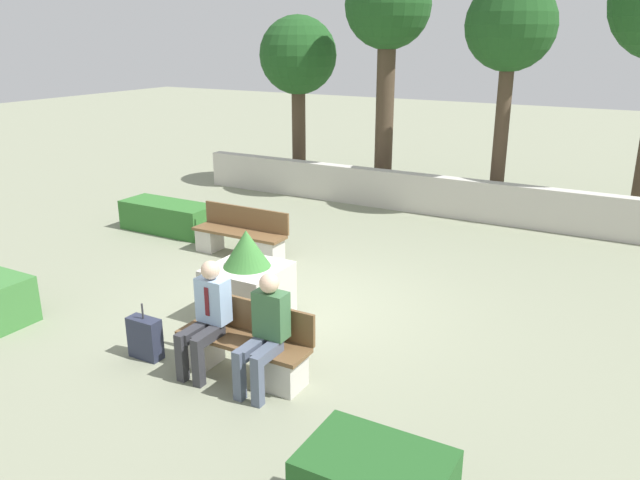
{
  "coord_description": "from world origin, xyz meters",
  "views": [
    {
      "loc": [
        4.49,
        -7.21,
        3.82
      ],
      "look_at": [
        0.15,
        0.5,
        0.9
      ],
      "focal_mm": 35.0,
      "sensor_mm": 36.0,
      "label": 1
    }
  ],
  "objects_px": {
    "tree_center_left": "(388,15)",
    "bench_front": "(244,349)",
    "tree_center_right": "(510,31)",
    "planter_corner_left": "(248,282)",
    "tree_leftmost": "(298,59)",
    "person_seated_woman": "(265,327)",
    "person_seated_man": "(207,312)",
    "bench_left_side": "(240,238)",
    "suitcase": "(145,338)"
  },
  "relations": [
    {
      "from": "tree_center_left",
      "to": "tree_center_right",
      "type": "xyz_separation_m",
      "value": [
        2.79,
        -0.15,
        -0.34
      ]
    },
    {
      "from": "person_seated_man",
      "to": "suitcase",
      "type": "distance_m",
      "value": 1.02
    },
    {
      "from": "person_seated_man",
      "to": "tree_center_right",
      "type": "height_order",
      "value": "tree_center_right"
    },
    {
      "from": "bench_left_side",
      "to": "tree_center_right",
      "type": "bearing_deg",
      "value": 59.93
    },
    {
      "from": "bench_left_side",
      "to": "planter_corner_left",
      "type": "xyz_separation_m",
      "value": [
        1.67,
        -2.08,
        0.21
      ]
    },
    {
      "from": "suitcase",
      "to": "person_seated_woman",
      "type": "bearing_deg",
      "value": 5.14
    },
    {
      "from": "tree_center_left",
      "to": "bench_front",
      "type": "bearing_deg",
      "value": -76.76
    },
    {
      "from": "bench_left_side",
      "to": "person_seated_woman",
      "type": "relative_size",
      "value": 1.34
    },
    {
      "from": "person_seated_woman",
      "to": "tree_leftmost",
      "type": "relative_size",
      "value": 0.31
    },
    {
      "from": "tree_leftmost",
      "to": "planter_corner_left",
      "type": "bearing_deg",
      "value": -63.9
    },
    {
      "from": "person_seated_woman",
      "to": "tree_center_left",
      "type": "distance_m",
      "value": 9.59
    },
    {
      "from": "bench_front",
      "to": "tree_center_left",
      "type": "bearing_deg",
      "value": 103.24
    },
    {
      "from": "bench_front",
      "to": "bench_left_side",
      "type": "xyz_separation_m",
      "value": [
        -2.53,
        3.36,
        0.01
      ]
    },
    {
      "from": "bench_front",
      "to": "suitcase",
      "type": "relative_size",
      "value": 2.29
    },
    {
      "from": "person_seated_man",
      "to": "planter_corner_left",
      "type": "relative_size",
      "value": 1.04
    },
    {
      "from": "planter_corner_left",
      "to": "tree_leftmost",
      "type": "xyz_separation_m",
      "value": [
        -3.59,
        7.33,
        2.71
      ]
    },
    {
      "from": "bench_left_side",
      "to": "person_seated_man",
      "type": "distance_m",
      "value": 4.11
    },
    {
      "from": "tree_leftmost",
      "to": "suitcase",
      "type": "bearing_deg",
      "value": -70.5
    },
    {
      "from": "planter_corner_left",
      "to": "tree_center_right",
      "type": "height_order",
      "value": "tree_center_right"
    },
    {
      "from": "suitcase",
      "to": "tree_leftmost",
      "type": "xyz_separation_m",
      "value": [
        -3.15,
        8.89,
        2.98
      ]
    },
    {
      "from": "bench_left_side",
      "to": "suitcase",
      "type": "xyz_separation_m",
      "value": [
        1.23,
        -3.65,
        -0.07
      ]
    },
    {
      "from": "tree_center_left",
      "to": "tree_center_right",
      "type": "distance_m",
      "value": 2.81
    },
    {
      "from": "planter_corner_left",
      "to": "bench_front",
      "type": "bearing_deg",
      "value": -56.12
    },
    {
      "from": "tree_center_left",
      "to": "suitcase",
      "type": "bearing_deg",
      "value": -85.47
    },
    {
      "from": "person_seated_woman",
      "to": "tree_leftmost",
      "type": "distance_m",
      "value": 10.3
    },
    {
      "from": "bench_front",
      "to": "person_seated_man",
      "type": "xyz_separation_m",
      "value": [
        -0.42,
        -0.13,
        0.43
      ]
    },
    {
      "from": "person_seated_woman",
      "to": "suitcase",
      "type": "distance_m",
      "value": 1.77
    },
    {
      "from": "person_seated_woman",
      "to": "tree_leftmost",
      "type": "height_order",
      "value": "tree_leftmost"
    },
    {
      "from": "bench_left_side",
      "to": "tree_center_left",
      "type": "distance_m",
      "value": 6.46
    },
    {
      "from": "person_seated_man",
      "to": "person_seated_woman",
      "type": "relative_size",
      "value": 1.0
    },
    {
      "from": "planter_corner_left",
      "to": "tree_center_right",
      "type": "xyz_separation_m",
      "value": [
        1.66,
        7.05,
        3.36
      ]
    },
    {
      "from": "tree_center_right",
      "to": "person_seated_man",
      "type": "bearing_deg",
      "value": -98.17
    },
    {
      "from": "suitcase",
      "to": "tree_leftmost",
      "type": "height_order",
      "value": "tree_leftmost"
    },
    {
      "from": "bench_left_side",
      "to": "tree_leftmost",
      "type": "relative_size",
      "value": 0.42
    },
    {
      "from": "tree_center_left",
      "to": "tree_center_right",
      "type": "bearing_deg",
      "value": -3.05
    },
    {
      "from": "planter_corner_left",
      "to": "person_seated_man",
      "type": "bearing_deg",
      "value": -72.69
    },
    {
      "from": "bench_front",
      "to": "person_seated_woman",
      "type": "relative_size",
      "value": 1.23
    },
    {
      "from": "planter_corner_left",
      "to": "bench_left_side",
      "type": "bearing_deg",
      "value": 128.66
    },
    {
      "from": "person_seated_man",
      "to": "tree_leftmost",
      "type": "distance_m",
      "value": 9.94
    },
    {
      "from": "tree_center_left",
      "to": "tree_center_right",
      "type": "height_order",
      "value": "tree_center_left"
    },
    {
      "from": "person_seated_man",
      "to": "tree_center_right",
      "type": "xyz_separation_m",
      "value": [
        1.22,
        8.46,
        3.15
      ]
    },
    {
      "from": "bench_left_side",
      "to": "planter_corner_left",
      "type": "distance_m",
      "value": 2.68
    },
    {
      "from": "tree_center_right",
      "to": "tree_leftmost",
      "type": "bearing_deg",
      "value": 176.94
    },
    {
      "from": "bench_front",
      "to": "person_seated_woman",
      "type": "height_order",
      "value": "person_seated_woman"
    },
    {
      "from": "person_seated_man",
      "to": "person_seated_woman",
      "type": "distance_m",
      "value": 0.82
    },
    {
      "from": "suitcase",
      "to": "tree_center_left",
      "type": "height_order",
      "value": "tree_center_left"
    },
    {
      "from": "bench_front",
      "to": "tree_center_right",
      "type": "height_order",
      "value": "tree_center_right"
    },
    {
      "from": "bench_front",
      "to": "planter_corner_left",
      "type": "distance_m",
      "value": 1.56
    },
    {
      "from": "suitcase",
      "to": "tree_center_right",
      "type": "xyz_separation_m",
      "value": [
        2.1,
        8.61,
        3.63
      ]
    },
    {
      "from": "person_seated_woman",
      "to": "bench_front",
      "type": "bearing_deg",
      "value": 161.26
    }
  ]
}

